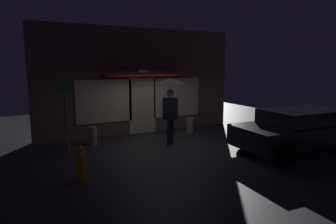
{
  "coord_description": "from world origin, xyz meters",
  "views": [
    {
      "loc": [
        -4.25,
        -8.27,
        2.64
      ],
      "look_at": [
        0.08,
        0.14,
        1.12
      ],
      "focal_mm": 30.81,
      "sensor_mm": 36.0,
      "label": 1
    }
  ],
  "objects_px": {
    "fire_hydrant": "(80,164)",
    "sidewalk_bollard": "(190,125)",
    "sidewalk_bollard_2": "(93,136)",
    "street_sign_post": "(66,112)",
    "parked_car": "(302,129)",
    "person_with_umbrella": "(170,94)"
  },
  "relations": [
    {
      "from": "sidewalk_bollard_2",
      "to": "parked_car",
      "type": "bearing_deg",
      "value": -33.14
    },
    {
      "from": "sidewalk_bollard",
      "to": "fire_hydrant",
      "type": "xyz_separation_m",
      "value": [
        -4.77,
        -2.88,
        0.07
      ]
    },
    {
      "from": "parked_car",
      "to": "sidewalk_bollard_2",
      "type": "height_order",
      "value": "parked_car"
    },
    {
      "from": "parked_car",
      "to": "sidewalk_bollard",
      "type": "height_order",
      "value": "parked_car"
    },
    {
      "from": "person_with_umbrella",
      "to": "sidewalk_bollard",
      "type": "height_order",
      "value": "person_with_umbrella"
    },
    {
      "from": "sidewalk_bollard",
      "to": "fire_hydrant",
      "type": "bearing_deg",
      "value": -148.92
    },
    {
      "from": "parked_car",
      "to": "fire_hydrant",
      "type": "xyz_separation_m",
      "value": [
        -6.58,
        0.79,
        -0.31
      ]
    },
    {
      "from": "person_with_umbrella",
      "to": "street_sign_post",
      "type": "xyz_separation_m",
      "value": [
        -3.25,
        0.52,
        -0.46
      ]
    },
    {
      "from": "parked_car",
      "to": "street_sign_post",
      "type": "distance_m",
      "value": 7.25
    },
    {
      "from": "person_with_umbrella",
      "to": "sidewalk_bollard_2",
      "type": "xyz_separation_m",
      "value": [
        -2.34,
        1.12,
        -1.42
      ]
    },
    {
      "from": "street_sign_post",
      "to": "fire_hydrant",
      "type": "relative_size",
      "value": 2.75
    },
    {
      "from": "parked_car",
      "to": "sidewalk_bollard",
      "type": "relative_size",
      "value": 7.23
    },
    {
      "from": "person_with_umbrella",
      "to": "parked_car",
      "type": "relative_size",
      "value": 0.5
    },
    {
      "from": "sidewalk_bollard_2",
      "to": "sidewalk_bollard",
      "type": "bearing_deg",
      "value": -0.02
    },
    {
      "from": "person_with_umbrella",
      "to": "street_sign_post",
      "type": "height_order",
      "value": "person_with_umbrella"
    },
    {
      "from": "sidewalk_bollard",
      "to": "street_sign_post",
      "type": "bearing_deg",
      "value": -172.73
    },
    {
      "from": "parked_car",
      "to": "fire_hydrant",
      "type": "distance_m",
      "value": 6.64
    },
    {
      "from": "person_with_umbrella",
      "to": "parked_car",
      "type": "distance_m",
      "value": 4.29
    },
    {
      "from": "fire_hydrant",
      "to": "sidewalk_bollard",
      "type": "bearing_deg",
      "value": 31.08
    },
    {
      "from": "parked_car",
      "to": "street_sign_post",
      "type": "bearing_deg",
      "value": 158.5
    },
    {
      "from": "person_with_umbrella",
      "to": "sidewalk_bollard",
      "type": "bearing_deg",
      "value": 87.07
    },
    {
      "from": "street_sign_post",
      "to": "fire_hydrant",
      "type": "distance_m",
      "value": 2.44
    }
  ]
}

